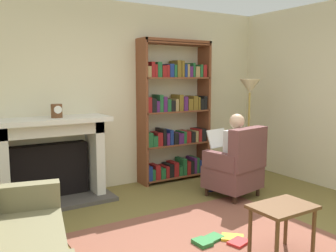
# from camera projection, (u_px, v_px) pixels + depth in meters

# --- Properties ---
(back_wall) EXTENTS (5.60, 0.10, 2.70)m
(back_wall) POSITION_uv_depth(u_px,v_px,m) (114.00, 96.00, 5.30)
(back_wall) COLOR beige
(back_wall) RESTS_ON ground
(side_wall_right) EXTENTS (0.10, 5.20, 2.70)m
(side_wall_right) POSITION_uv_depth(u_px,v_px,m) (306.00, 95.00, 5.59)
(side_wall_right) COLOR beige
(side_wall_right) RESTS_ON ground
(area_rug) EXTENTS (2.40, 1.80, 0.01)m
(area_rug) POSITION_uv_depth(u_px,v_px,m) (207.00, 241.00, 3.59)
(area_rug) COLOR brown
(area_rug) RESTS_ON ground
(fireplace) EXTENTS (1.50, 0.64, 1.11)m
(fireplace) POSITION_uv_depth(u_px,v_px,m) (51.00, 158.00, 4.67)
(fireplace) COLOR #4C4742
(fireplace) RESTS_ON ground
(mantel_clock) EXTENTS (0.14, 0.14, 0.17)m
(mantel_clock) POSITION_uv_depth(u_px,v_px,m) (57.00, 111.00, 4.54)
(mantel_clock) COLOR brown
(mantel_clock) RESTS_ON fireplace
(bookshelf) EXTENTS (1.18, 0.32, 2.19)m
(bookshelf) POSITION_uv_depth(u_px,v_px,m) (174.00, 114.00, 5.64)
(bookshelf) COLOR brown
(bookshelf) RESTS_ON ground
(armchair_reading) EXTENTS (0.75, 0.72, 0.97)m
(armchair_reading) POSITION_uv_depth(u_px,v_px,m) (237.00, 167.00, 4.87)
(armchair_reading) COLOR #331E14
(armchair_reading) RESTS_ON ground
(seated_reader) EXTENTS (0.42, 0.57, 1.14)m
(seated_reader) POSITION_uv_depth(u_px,v_px,m) (230.00, 151.00, 4.93)
(seated_reader) COLOR silver
(seated_reader) RESTS_ON ground
(side_table) EXTENTS (0.56, 0.39, 0.50)m
(side_table) POSITION_uv_depth(u_px,v_px,m) (283.00, 214.00, 3.20)
(side_table) COLOR brown
(side_table) RESTS_ON ground
(scattered_books) EXTENTS (0.54, 0.40, 0.04)m
(scattered_books) POSITION_uv_depth(u_px,v_px,m) (221.00, 240.00, 3.56)
(scattered_books) COLOR gold
(scattered_books) RESTS_ON area_rug
(floor_lamp) EXTENTS (0.32, 0.32, 1.59)m
(floor_lamp) POSITION_uv_depth(u_px,v_px,m) (250.00, 95.00, 5.58)
(floor_lamp) COLOR #B7933F
(floor_lamp) RESTS_ON ground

